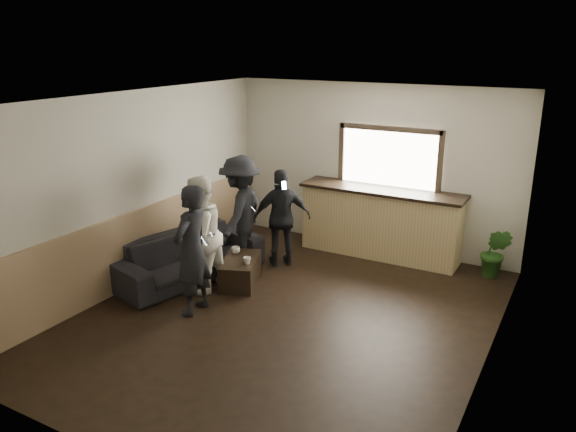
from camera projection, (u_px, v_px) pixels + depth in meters
The scene contains 12 objects.
ground at pixel (286, 316), 7.37m from camera, with size 5.00×6.00×0.01m, color black.
room_shell at pixel (236, 201), 7.26m from camera, with size 5.01×6.01×2.80m.
bar_counter at pixel (381, 218), 9.28m from camera, with size 2.70×0.68×2.13m.
sofa at pixel (189, 256), 8.47m from camera, with size 2.33×0.91×0.68m, color black.
coffee_table at pixel (240, 271), 8.30m from camera, with size 0.48×0.87×0.39m, color black.
cup_a at pixel (236, 250), 8.45m from camera, with size 0.13×0.13×0.10m, color silver.
cup_b at pixel (247, 261), 8.05m from camera, with size 0.11×0.11×0.10m, color silver.
potted_plant at pixel (496, 253), 8.46m from camera, with size 0.44×0.35×0.80m, color #2D6623.
person_a at pixel (192, 250), 7.24m from camera, with size 0.49×0.66×1.74m.
person_b at pixel (200, 235), 7.87m from camera, with size 0.66×0.84×1.69m.
person_c at pixel (240, 213), 8.72m from camera, with size 0.86×1.26×1.79m.
person_d at pixel (282, 218), 8.84m from camera, with size 0.95×0.87×1.56m.
Camera 1 is at (3.24, -5.78, 3.48)m, focal length 35.00 mm.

